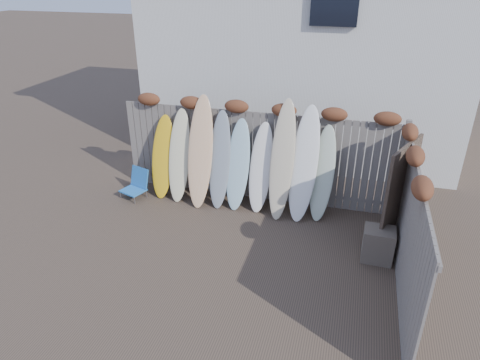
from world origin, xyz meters
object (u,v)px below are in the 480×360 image
(beach_chair, at_px, (136,184))
(lattice_panel, at_px, (399,196))
(surfboard_0, at_px, (163,157))
(wooden_crate, at_px, (378,244))

(beach_chair, distance_m, lattice_panel, 5.57)
(lattice_panel, distance_m, surfboard_0, 4.99)
(wooden_crate, distance_m, lattice_panel, 0.97)
(beach_chair, relative_size, surfboard_0, 0.34)
(surfboard_0, bearing_deg, beach_chair, -151.89)
(wooden_crate, bearing_deg, lattice_panel, 66.35)
(wooden_crate, height_order, lattice_panel, lattice_panel)
(beach_chair, bearing_deg, lattice_panel, -3.74)
(lattice_panel, bearing_deg, beach_chair, -159.61)
(beach_chair, relative_size, lattice_panel, 0.32)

